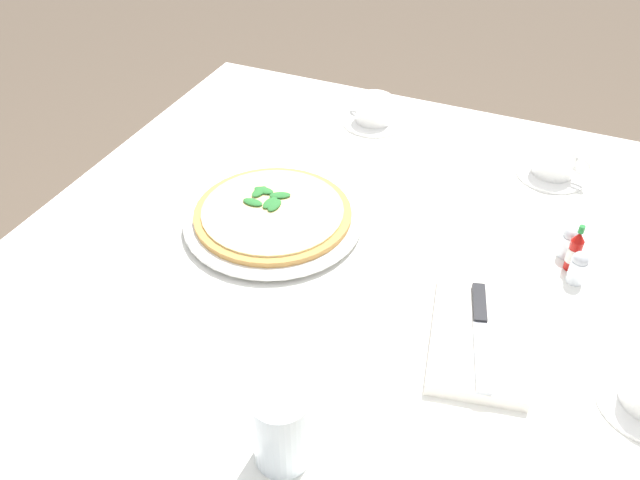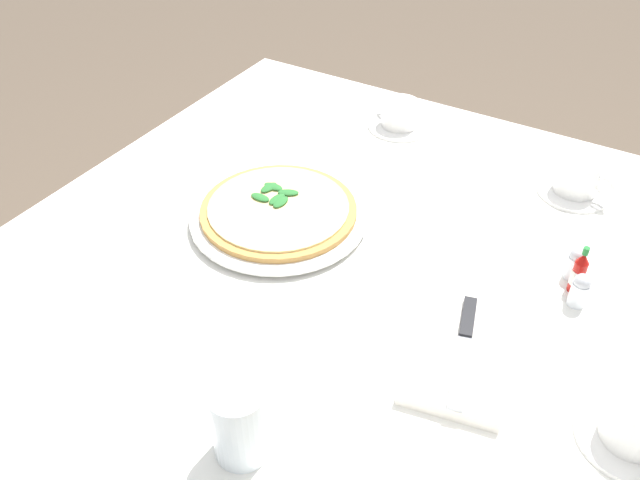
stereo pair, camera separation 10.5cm
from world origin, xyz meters
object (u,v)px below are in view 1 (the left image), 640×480
at_px(salt_shaker, 578,269).
at_px(pepper_shaker, 569,243).
at_px(napkin_folded, 479,335).
at_px(hot_sauce_bottle, 575,251).
at_px(coffee_cup_near_right, 555,161).
at_px(coffee_cup_back_corner, 374,112).
at_px(water_glass_far_right, 282,431).
at_px(dinner_knife, 481,330).
at_px(pizza_plate, 273,219).
at_px(pizza, 273,212).

relative_size(salt_shaker, pepper_shaker, 1.00).
distance_m(napkin_folded, hot_sauce_bottle, 0.23).
relative_size(coffee_cup_near_right, pepper_shaker, 2.31).
xyz_separation_m(coffee_cup_back_corner, water_glass_far_right, (0.79, 0.17, 0.02)).
relative_size(coffee_cup_back_corner, dinner_knife, 0.67).
bearing_deg(napkin_folded, hot_sauce_bottle, 143.97).
height_order(dinner_knife, salt_shaker, salt_shaker).
distance_m(coffee_cup_near_right, pepper_shaker, 0.23).
bearing_deg(coffee_cup_back_corner, dinner_knife, 33.30).
bearing_deg(pizza_plate, dinner_knife, 71.77).
height_order(coffee_cup_near_right, coffee_cup_back_corner, coffee_cup_near_right).
relative_size(pizza_plate, coffee_cup_back_corner, 2.31).
relative_size(pizza, napkin_folded, 1.10).
distance_m(coffee_cup_back_corner, hot_sauce_bottle, 0.54).
bearing_deg(napkin_folded, pizza, -118.73).
bearing_deg(pepper_shaker, dinner_knife, -20.04).
height_order(water_glass_far_right, napkin_folded, water_glass_far_right).
bearing_deg(water_glass_far_right, salt_shaker, 148.25).
xyz_separation_m(water_glass_far_right, pepper_shaker, (-0.50, 0.26, -0.02)).
distance_m(salt_shaker, pepper_shaker, 0.06).
bearing_deg(salt_shaker, water_glass_far_right, -31.75).
xyz_separation_m(coffee_cup_back_corner, pepper_shaker, (0.28, 0.43, -0.00)).
distance_m(water_glass_far_right, napkin_folded, 0.32).
relative_size(pizza_plate, salt_shaker, 5.34).
height_order(coffee_cup_near_right, pepper_shaker, coffee_cup_near_right).
bearing_deg(coffee_cup_back_corner, salt_shaker, 52.89).
bearing_deg(pizza_plate, pizza, -134.92).
relative_size(coffee_cup_back_corner, napkin_folded, 0.54).
distance_m(pizza, salt_shaker, 0.49).
bearing_deg(pizza_plate, hot_sauce_bottle, 100.05).
bearing_deg(hot_sauce_bottle, water_glass_far_right, -29.31).
distance_m(coffee_cup_near_right, water_glass_far_right, 0.76).
bearing_deg(pepper_shaker, water_glass_far_right, -27.04).
distance_m(water_glass_far_right, hot_sauce_bottle, 0.55).
bearing_deg(hot_sauce_bottle, salt_shaker, 19.65).
bearing_deg(coffee_cup_near_right, pizza_plate, -50.35).
bearing_deg(napkin_folded, dinner_knife, 4.38).
distance_m(napkin_folded, dinner_knife, 0.01).
relative_size(dinner_knife, pepper_shaker, 3.43).
height_order(hot_sauce_bottle, salt_shaker, hot_sauce_bottle).
height_order(pizza, salt_shaker, salt_shaker).
bearing_deg(pizza, water_glass_far_right, 27.93).
xyz_separation_m(coffee_cup_back_corner, napkin_folded, (0.52, 0.34, -0.02)).
distance_m(hot_sauce_bottle, pepper_shaker, 0.03).
xyz_separation_m(pizza_plate, hot_sauce_bottle, (-0.08, 0.47, 0.02)).
distance_m(coffee_cup_near_right, coffee_cup_back_corner, 0.38).
xyz_separation_m(water_glass_far_right, hot_sauce_bottle, (-0.48, 0.27, -0.01)).
bearing_deg(salt_shaker, coffee_cup_near_right, -165.41).
distance_m(coffee_cup_near_right, hot_sauce_bottle, 0.26).
bearing_deg(coffee_cup_near_right, hot_sauce_bottle, 14.02).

